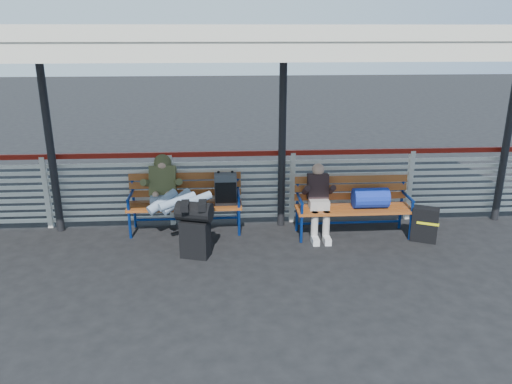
{
  "coord_description": "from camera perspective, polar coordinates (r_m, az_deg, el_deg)",
  "views": [
    {
      "loc": [
        0.86,
        -5.97,
        3.12
      ],
      "look_at": [
        1.33,
        1.0,
        0.83
      ],
      "focal_mm": 35.0,
      "sensor_mm": 36.0,
      "label": 1
    }
  ],
  "objects": [
    {
      "name": "ground",
      "position": [
        6.79,
        -10.87,
        -9.58
      ],
      "size": [
        60.0,
        60.0,
        0.0
      ],
      "primitive_type": "plane",
      "color": "black",
      "rests_on": "ground"
    },
    {
      "name": "canopy",
      "position": [
        6.89,
        -11.58,
        17.14
      ],
      "size": [
        12.6,
        3.6,
        3.16
      ],
      "color": "silver",
      "rests_on": "ground"
    },
    {
      "name": "traveler_man",
      "position": [
        7.66,
        -9.44,
        -0.46
      ],
      "size": [
        0.94,
        1.57,
        0.77
      ],
      "color": "#91ADC3",
      "rests_on": "ground"
    },
    {
      "name": "suitcase_side",
      "position": [
        8.09,
        18.72,
        -3.51
      ],
      "size": [
        0.44,
        0.37,
        0.54
      ],
      "rotation": [
        0.0,
        0.0,
        -0.43
      ],
      "color": "black",
      "rests_on": "ground"
    },
    {
      "name": "luggage_stack",
      "position": [
        7.11,
        -7.01,
        -4.03
      ],
      "size": [
        0.56,
        0.42,
        0.83
      ],
      "rotation": [
        0.0,
        0.0,
        -0.3
      ],
      "color": "black",
      "rests_on": "ground"
    },
    {
      "name": "bench_left",
      "position": [
        8.0,
        -6.47,
        -0.28
      ],
      "size": [
        1.8,
        0.56,
        0.96
      ],
      "color": "#9A561D",
      "rests_on": "ground"
    },
    {
      "name": "fence",
      "position": [
        8.29,
        -9.66,
        0.61
      ],
      "size": [
        12.08,
        0.08,
        1.24
      ],
      "color": "silver",
      "rests_on": "ground"
    },
    {
      "name": "bench_right",
      "position": [
        7.95,
        11.85,
        -0.86
      ],
      "size": [
        1.8,
        0.56,
        0.92
      ],
      "color": "#9A561D",
      "rests_on": "ground"
    },
    {
      "name": "companion_person",
      "position": [
        7.78,
        7.19,
        -0.92
      ],
      "size": [
        0.32,
        0.66,
        1.15
      ],
      "color": "#B0A89F",
      "rests_on": "ground"
    }
  ]
}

